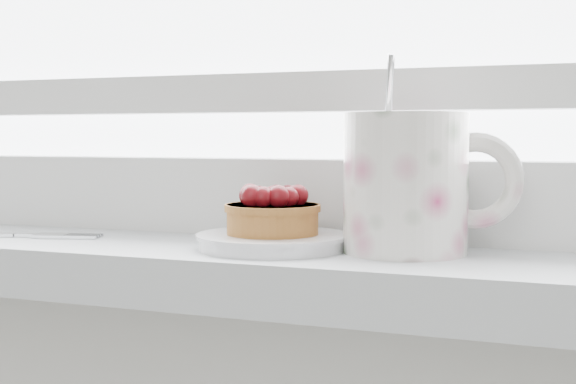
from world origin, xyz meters
The scene contains 3 objects.
saucer centered at (0.01, 1.88, 0.95)m, with size 0.12×0.12×0.01m, color white.
raspberry_tart centered at (0.01, 1.88, 0.97)m, with size 0.08×0.08×0.04m.
floral_mug centered at (0.12, 1.90, 1.00)m, with size 0.15×0.11×0.16m.
Camera 1 is at (0.26, 1.29, 1.03)m, focal length 50.00 mm.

